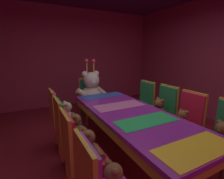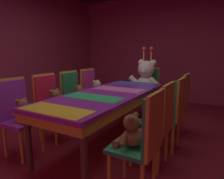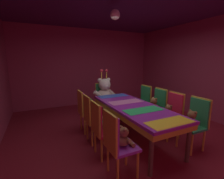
{
  "view_description": "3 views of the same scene",
  "coord_description": "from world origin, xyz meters",
  "px_view_note": "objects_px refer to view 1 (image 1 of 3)",
  "views": [
    {
      "loc": [
        -1.22,
        -1.77,
        1.54
      ],
      "look_at": [
        -0.15,
        0.29,
        1.02
      ],
      "focal_mm": 26.48,
      "sensor_mm": 36.0,
      "label": 1
    },
    {
      "loc": [
        1.47,
        -2.43,
        1.32
      ],
      "look_at": [
        -0.13,
        0.37,
        0.72
      ],
      "focal_mm": 32.95,
      "sensor_mm": 36.0,
      "label": 2
    },
    {
      "loc": [
        -1.78,
        -2.66,
        1.68
      ],
      "look_at": [
        -0.17,
        0.69,
        0.98
      ],
      "focal_mm": 25.49,
      "sensor_mm": 36.0,
      "label": 3
    }
  ],
  "objects_px": {
    "banquet_table": "(131,118)",
    "teddy_right_0": "(221,136)",
    "throne_chair": "(89,95)",
    "chair_left_3": "(58,114)",
    "chair_right_1": "(188,118)",
    "teddy_left_3": "(67,113)",
    "chair_left_2": "(65,127)",
    "teddy_right_1": "(182,120)",
    "teddy_right_2": "(158,109)",
    "chair_left_1": "(75,149)",
    "king_teddy_bear": "(92,89)",
    "teddy_left_2": "(76,126)",
    "chair_right_2": "(165,107)",
    "chair_right_3": "(144,100)",
    "teddy_left_1": "(89,145)"
  },
  "relations": [
    {
      "from": "chair_left_3",
      "to": "teddy_left_3",
      "type": "relative_size",
      "value": 2.91
    },
    {
      "from": "chair_right_2",
      "to": "teddy_right_2",
      "type": "xyz_separation_m",
      "value": [
        -0.15,
        0.0,
        -0.0
      ]
    },
    {
      "from": "chair_left_1",
      "to": "teddy_left_3",
      "type": "xyz_separation_m",
      "value": [
        0.17,
        1.07,
        -0.0
      ]
    },
    {
      "from": "teddy_right_0",
      "to": "chair_right_3",
      "type": "relative_size",
      "value": 0.33
    },
    {
      "from": "chair_left_1",
      "to": "teddy_left_3",
      "type": "relative_size",
      "value": 2.91
    },
    {
      "from": "teddy_right_1",
      "to": "teddy_right_2",
      "type": "bearing_deg",
      "value": -93.33
    },
    {
      "from": "throne_chair",
      "to": "king_teddy_bear",
      "type": "bearing_deg",
      "value": -0.0
    },
    {
      "from": "teddy_right_0",
      "to": "chair_right_3",
      "type": "distance_m",
      "value": 1.59
    },
    {
      "from": "chair_left_2",
      "to": "teddy_left_1",
      "type": "bearing_deg",
      "value": -76.16
    },
    {
      "from": "chair_right_2",
      "to": "king_teddy_bear",
      "type": "distance_m",
      "value": 1.56
    },
    {
      "from": "teddy_right_2",
      "to": "king_teddy_bear",
      "type": "bearing_deg",
      "value": -60.08
    },
    {
      "from": "teddy_left_3",
      "to": "chair_left_1",
      "type": "bearing_deg",
      "value": -98.85
    },
    {
      "from": "teddy_left_3",
      "to": "chair_left_2",
      "type": "bearing_deg",
      "value": -105.92
    },
    {
      "from": "teddy_right_0",
      "to": "chair_right_1",
      "type": "distance_m",
      "value": 0.55
    },
    {
      "from": "teddy_left_2",
      "to": "teddy_right_0",
      "type": "xyz_separation_m",
      "value": [
        1.44,
        -1.05,
        0.0
      ]
    },
    {
      "from": "teddy_left_1",
      "to": "teddy_left_3",
      "type": "xyz_separation_m",
      "value": [
        0.02,
        1.07,
        0.0
      ]
    },
    {
      "from": "teddy_right_0",
      "to": "throne_chair",
      "type": "xyz_separation_m",
      "value": [
        -0.73,
        2.5,
        0.01
      ]
    },
    {
      "from": "teddy_left_2",
      "to": "throne_chair",
      "type": "height_order",
      "value": "throne_chair"
    },
    {
      "from": "chair_left_2",
      "to": "chair_left_1",
      "type": "bearing_deg",
      "value": -91.53
    },
    {
      "from": "teddy_right_0",
      "to": "throne_chair",
      "type": "distance_m",
      "value": 2.61
    },
    {
      "from": "chair_right_3",
      "to": "teddy_right_2",
      "type": "bearing_deg",
      "value": 78.29
    },
    {
      "from": "banquet_table",
      "to": "chair_right_1",
      "type": "distance_m",
      "value": 0.89
    },
    {
      "from": "teddy_left_3",
      "to": "throne_chair",
      "type": "distance_m",
      "value": 1.15
    },
    {
      "from": "teddy_left_2",
      "to": "throne_chair",
      "type": "xyz_separation_m",
      "value": [
        0.71,
        1.45,
        0.01
      ]
    },
    {
      "from": "banquet_table",
      "to": "teddy_left_1",
      "type": "distance_m",
      "value": 0.77
    },
    {
      "from": "banquet_table",
      "to": "throne_chair",
      "type": "distance_m",
      "value": 1.71
    },
    {
      "from": "chair_left_2",
      "to": "teddy_right_2",
      "type": "xyz_separation_m",
      "value": [
        1.59,
        -0.0,
        -0.0
      ]
    },
    {
      "from": "teddy_left_3",
      "to": "teddy_right_0",
      "type": "relative_size",
      "value": 1.04
    },
    {
      "from": "chair_left_1",
      "to": "chair_left_3",
      "type": "relative_size",
      "value": 1.0
    },
    {
      "from": "banquet_table",
      "to": "throne_chair",
      "type": "xyz_separation_m",
      "value": [
        0.0,
        1.71,
        -0.06
      ]
    },
    {
      "from": "chair_left_3",
      "to": "chair_right_1",
      "type": "distance_m",
      "value": 1.99
    },
    {
      "from": "banquet_table",
      "to": "teddy_right_0",
      "type": "bearing_deg",
      "value": -47.33
    },
    {
      "from": "teddy_right_0",
      "to": "chair_right_1",
      "type": "height_order",
      "value": "chair_right_1"
    },
    {
      "from": "teddy_left_2",
      "to": "king_teddy_bear",
      "type": "distance_m",
      "value": 1.47
    },
    {
      "from": "chair_right_1",
      "to": "king_teddy_bear",
      "type": "distance_m",
      "value": 1.99
    },
    {
      "from": "teddy_left_3",
      "to": "teddy_right_1",
      "type": "distance_m",
      "value": 1.75
    },
    {
      "from": "teddy_right_2",
      "to": "king_teddy_bear",
      "type": "xyz_separation_m",
      "value": [
        -0.74,
        1.28,
        0.16
      ]
    },
    {
      "from": "chair_left_3",
      "to": "chair_right_2",
      "type": "bearing_deg",
      "value": -17.15
    },
    {
      "from": "banquet_table",
      "to": "teddy_right_0",
      "type": "xyz_separation_m",
      "value": [
        0.73,
        -0.8,
        -0.06
      ]
    },
    {
      "from": "chair_right_3",
      "to": "king_teddy_bear",
      "type": "xyz_separation_m",
      "value": [
        -0.85,
        0.75,
        0.16
      ]
    },
    {
      "from": "chair_left_2",
      "to": "teddy_left_2",
      "type": "xyz_separation_m",
      "value": [
        0.14,
        0.0,
        -0.01
      ]
    },
    {
      "from": "chair_left_1",
      "to": "chair_left_2",
      "type": "height_order",
      "value": "same"
    },
    {
      "from": "chair_left_3",
      "to": "teddy_left_3",
      "type": "bearing_deg",
      "value": 0.0
    },
    {
      "from": "chair_left_3",
      "to": "teddy_right_0",
      "type": "xyz_separation_m",
      "value": [
        1.58,
        -1.58,
        -0.01
      ]
    },
    {
      "from": "chair_right_2",
      "to": "chair_right_3",
      "type": "xyz_separation_m",
      "value": [
        -0.04,
        0.53,
        0.0
      ]
    },
    {
      "from": "teddy_right_0",
      "to": "chair_right_2",
      "type": "xyz_separation_m",
      "value": [
        0.15,
        1.05,
        0.01
      ]
    },
    {
      "from": "teddy_left_2",
      "to": "teddy_right_1",
      "type": "distance_m",
      "value": 1.5
    },
    {
      "from": "chair_left_3",
      "to": "chair_right_2",
      "type": "xyz_separation_m",
      "value": [
        1.73,
        -0.53,
        0.0
      ]
    },
    {
      "from": "teddy_left_3",
      "to": "chair_right_1",
      "type": "relative_size",
      "value": 0.34
    },
    {
      "from": "chair_left_1",
      "to": "teddy_right_2",
      "type": "relative_size",
      "value": 2.89
    }
  ]
}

